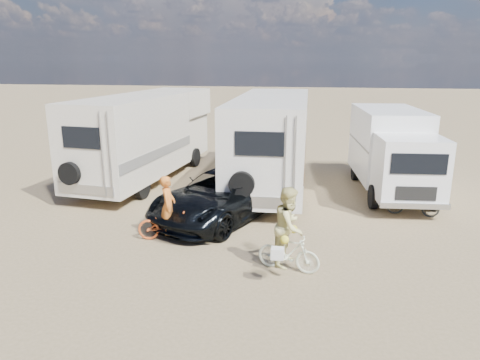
% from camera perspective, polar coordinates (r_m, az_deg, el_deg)
% --- Properties ---
extents(ground, '(140.00, 140.00, 0.00)m').
position_cam_1_polar(ground, '(11.36, 1.20, -10.05)').
color(ground, '#8E7754').
rests_on(ground, ground).
extents(rv_main, '(2.68, 8.64, 3.49)m').
position_cam_1_polar(rv_main, '(17.12, 4.06, 4.79)').
color(rv_main, white).
rests_on(rv_main, ground).
extents(rv_left, '(3.38, 8.82, 3.47)m').
position_cam_1_polar(rv_left, '(18.69, -11.96, 5.35)').
color(rv_left, beige).
rests_on(rv_left, ground).
extents(box_truck, '(2.69, 6.24, 3.04)m').
position_cam_1_polar(box_truck, '(17.16, 19.01, 3.24)').
color(box_truck, white).
rests_on(box_truck, ground).
extents(dark_suv, '(4.49, 5.88, 1.48)m').
position_cam_1_polar(dark_suv, '(13.92, -2.18, -1.92)').
color(dark_suv, black).
rests_on(dark_suv, ground).
extents(bike_man, '(1.79, 0.83, 0.91)m').
position_cam_1_polar(bike_man, '(12.45, -9.11, -5.63)').
color(bike_man, '#C94E1D').
rests_on(bike_man, ground).
extents(bike_woman, '(1.56, 0.77, 0.91)m').
position_cam_1_polar(bike_woman, '(10.65, 6.25, -9.27)').
color(bike_woman, beige).
rests_on(bike_woman, ground).
extents(rider_man, '(0.47, 0.65, 1.65)m').
position_cam_1_polar(rider_man, '(12.33, -9.18, -4.02)').
color(rider_man, orange).
rests_on(rider_man, ground).
extents(rider_woman, '(0.91, 1.06, 1.88)m').
position_cam_1_polar(rider_woman, '(10.45, 6.32, -6.84)').
color(rider_woman, '#D7CD80').
rests_on(rider_woman, ground).
extents(bike_parked, '(1.68, 0.77, 0.85)m').
position_cam_1_polar(bike_parked, '(15.21, 21.32, -2.74)').
color(bike_parked, black).
rests_on(bike_parked, ground).
extents(cooler, '(0.59, 0.47, 0.42)m').
position_cam_1_polar(cooler, '(14.71, 2.59, -3.14)').
color(cooler, '#26528B').
rests_on(cooler, ground).
extents(crate, '(0.64, 0.64, 0.41)m').
position_cam_1_polar(crate, '(15.47, 4.37, -2.27)').
color(crate, '#927B4F').
rests_on(crate, ground).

